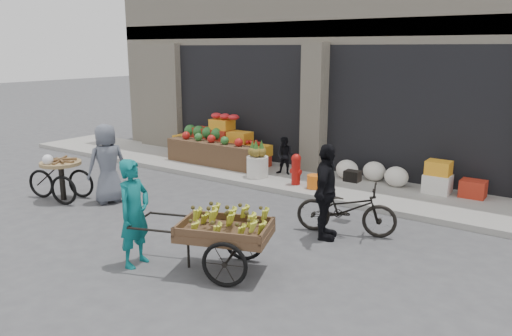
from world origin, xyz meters
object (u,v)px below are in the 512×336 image
Objects in this scene: pineapple_bin at (257,167)px; vendor_grey at (107,164)px; fire_hydrant at (296,168)px; banana_cart at (222,228)px; vendor_woman at (134,213)px; tricycle_cart at (61,174)px; bicycle at (346,209)px; orange_bucket at (314,182)px; cyclist at (326,192)px; seated_person at (285,156)px.

pineapple_bin is 0.31× the size of vendor_grey.
fire_hydrant is 4.52m from banana_cart.
vendor_woman is 4.00m from tricycle_cart.
orange_bucket is at bearing 23.60° from bicycle.
pineapple_bin is at bearing 6.38° from vendor_woman.
cyclist is (1.80, 2.55, 0.01)m from vendor_woman.
bicycle is (5.76, 1.63, -0.11)m from tricycle_cart.
orange_bucket is at bearing -5.71° from fire_hydrant.
bicycle is at bearing -48.67° from orange_bucket.
seated_person is 0.57× the size of cyclist.
fire_hydrant is 2.22× the size of orange_bucket.
pineapple_bin is at bearing 34.42° from cyclist.
seated_person is 0.64× the size of tricycle_cart.
vendor_grey is at bearing 50.05° from vendor_woman.
cyclist reaches higher than fire_hydrant.
pineapple_bin is 0.73× the size of fire_hydrant.
banana_cart is (1.33, -4.32, 0.16)m from fire_hydrant.
orange_bucket is at bearing -40.26° from seated_person.
vendor_woman is at bearing -94.32° from orange_bucket.
vendor_woman is at bearing 75.10° from vendor_grey.
tricycle_cart is (-3.76, 1.32, -0.24)m from vendor_woman.
vendor_woman reaches higher than fire_hydrant.
orange_bucket is at bearing 14.69° from cyclist.
orange_bucket is 4.36m from banana_cart.
fire_hydrant is 0.43× the size of vendor_grey.
orange_bucket is 2.73m from cyclist.
cyclist is at bearing -37.86° from pineapple_bin.
bicycle is 0.58m from cyclist.
orange_bucket is at bearing 80.81° from banana_cart.
vendor_woman is (-0.36, -4.81, 0.53)m from orange_bucket.
pineapple_bin is at bearing 177.40° from fire_hydrant.
vendor_grey is at bearing -116.89° from pineapple_bin.
banana_cart is 1.46× the size of vendor_woman.
seated_person is at bearing 30.20° from bicycle.
banana_cart is at bearing -78.97° from orange_bucket.
vendor_woman is at bearing -75.85° from pineapple_bin.
orange_bucket is at bearing 23.09° from tricycle_cart.
banana_cart is at bearing -26.01° from tricycle_cart.
vendor_woman is 3.12m from cyclist.
tricycle_cart reaches higher than bicycle.
seated_person reaches higher than fire_hydrant.
tricycle_cart is 5.99m from bicycle.
vendor_woman reaches higher than banana_cart.
seated_person reaches higher than orange_bucket.
vendor_woman is 1.10× the size of tricycle_cart.
fire_hydrant is at bearing 30.47° from bicycle.
banana_cart is 1.32m from vendor_woman.
vendor_woman reaches higher than tricycle_cart.
seated_person reaches higher than pineapple_bin.
seated_person is at bearing 137.12° from fire_hydrant.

